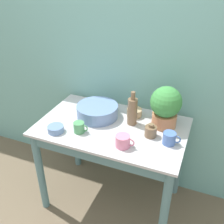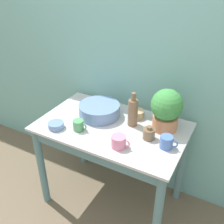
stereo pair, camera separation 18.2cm
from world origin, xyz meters
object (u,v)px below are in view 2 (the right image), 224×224
object	(u,v)px
mug_blue	(167,142)
mug_green	(79,125)
potted_plant	(166,109)
mug_pink	(119,142)
bowl_small_tan	(136,114)
bottle_tall	(133,112)
bowl_small_blue	(56,125)
bottle_short	(149,133)
bowl_wash_large	(99,110)

from	to	relation	value
mug_blue	mug_green	bearing A→B (deg)	-170.29
potted_plant	mug_blue	bearing A→B (deg)	-67.88
mug_pink	mug_blue	bearing A→B (deg)	27.46
mug_blue	bowl_small_tan	world-z (taller)	mug_blue
bottle_tall	bowl_small_blue	distance (m)	0.58
bottle_tall	bottle_short	size ratio (longest dim) A/B	2.67
mug_blue	bowl_small_tan	size ratio (longest dim) A/B	1.01
mug_blue	mug_green	xyz separation A→B (m)	(-0.63, -0.11, -0.00)
bottle_short	mug_green	world-z (taller)	bottle_short
potted_plant	bowl_small_blue	size ratio (longest dim) A/B	2.68
mug_blue	bowl_small_blue	distance (m)	0.81
bottle_short	mug_blue	size ratio (longest dim) A/B	0.82
bowl_wash_large	bowl_small_tan	distance (m)	0.30
mug_blue	mug_green	distance (m)	0.64
bottle_tall	bottle_short	world-z (taller)	bottle_tall
mug_green	mug_pink	bearing A→B (deg)	-6.23
mug_pink	mug_blue	size ratio (longest dim) A/B	1.09
potted_plant	mug_pink	xyz separation A→B (m)	(-0.20, -0.36, -0.13)
potted_plant	mug_pink	bearing A→B (deg)	-119.03
mug_pink	mug_green	world-z (taller)	mug_pink
potted_plant	bottle_short	distance (m)	0.22
bowl_wash_large	mug_blue	world-z (taller)	bowl_wash_large
mug_pink	bowl_small_tan	bearing A→B (deg)	97.37
bottle_short	mug_blue	xyz separation A→B (m)	(0.14, -0.04, 0.00)
potted_plant	bottle_tall	size ratio (longest dim) A/B	1.18
potted_plant	bottle_short	size ratio (longest dim) A/B	3.14
mug_pink	mug_green	bearing A→B (deg)	173.77
mug_blue	bowl_small_blue	xyz separation A→B (m)	(-0.80, -0.17, -0.02)
mug_pink	potted_plant	bearing A→B (deg)	60.97
mug_green	bowl_small_tan	world-z (taller)	mug_green
mug_green	mug_blue	bearing A→B (deg)	9.71
bowl_wash_large	mug_blue	bearing A→B (deg)	-12.96
bottle_tall	mug_pink	size ratio (longest dim) A/B	2.02
potted_plant	bowl_wash_large	distance (m)	0.54
mug_green	bowl_small_blue	size ratio (longest dim) A/B	0.94
mug_pink	bowl_wash_large	bearing A→B (deg)	138.37
bowl_small_tan	bowl_small_blue	bearing A→B (deg)	-136.84
bottle_tall	bowl_small_tan	size ratio (longest dim) A/B	2.22
mug_pink	mug_green	size ratio (longest dim) A/B	1.20
bottle_tall	mug_pink	bearing A→B (deg)	-83.42
bowl_small_blue	bowl_small_tan	bearing A→B (deg)	43.16
potted_plant	bowl_wash_large	world-z (taller)	potted_plant
bowl_wash_large	mug_pink	size ratio (longest dim) A/B	2.45
mug_pink	bowl_small_blue	xyz separation A→B (m)	(-0.51, -0.02, -0.02)
bottle_tall	mug_green	size ratio (longest dim) A/B	2.41
bottle_short	bowl_small_blue	bearing A→B (deg)	-162.43
bowl_wash_large	bowl_small_tan	world-z (taller)	bowl_wash_large
mug_green	bowl_small_blue	world-z (taller)	mug_green
bowl_wash_large	bottle_short	distance (m)	0.47
potted_plant	bowl_small_tan	world-z (taller)	potted_plant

